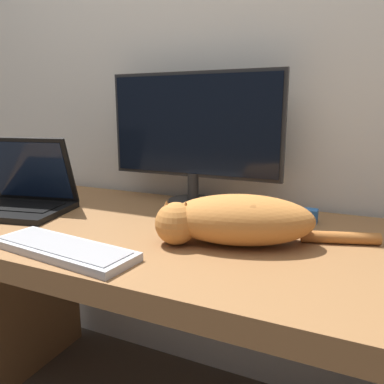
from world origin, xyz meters
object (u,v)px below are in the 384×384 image
monitor (193,134)px  cat (235,219)px  laptop (21,197)px  external_keyboard (63,249)px

monitor → cat: (0.27, -0.32, -0.19)m
monitor → laptop: (-0.51, -0.32, -0.21)m
laptop → cat: 0.77m
cat → monitor: bearing=111.7°
external_keyboard → cat: bearing=39.6°
laptop → external_keyboard: bearing=-41.9°
monitor → external_keyboard: (-0.09, -0.56, -0.25)m
monitor → external_keyboard: size_ratio=1.59×
laptop → cat: laptop is taller
monitor → laptop: size_ratio=1.72×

